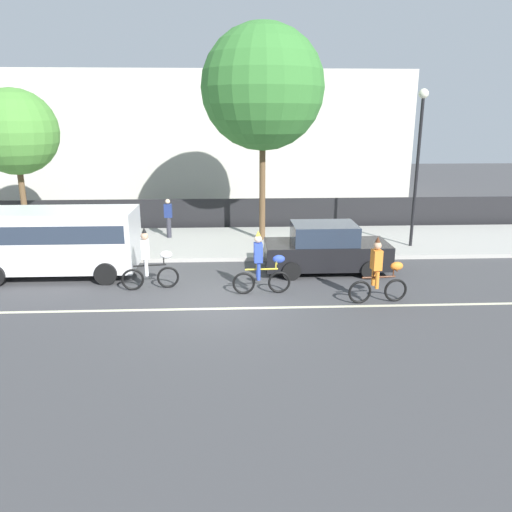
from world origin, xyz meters
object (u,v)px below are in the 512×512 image
parade_cyclist_zebra (150,262)px  street_lamp_post (419,146)px  parked_car_black (326,249)px  pedestrian_onlooker (168,217)px  parade_cyclist_orange (379,274)px  parade_cyclist_cobalt (262,266)px  parked_van_white (60,238)px

parade_cyclist_zebra → street_lamp_post: (9.45, 4.17, 3.15)m
parked_car_black → street_lamp_post: size_ratio=0.70×
street_lamp_post → pedestrian_onlooker: street_lamp_post is taller
parked_car_black → pedestrian_onlooker: 7.29m
parade_cyclist_orange → pedestrian_onlooker: bearing=132.1°
parade_cyclist_cobalt → street_lamp_post: 8.35m
parade_cyclist_zebra → street_lamp_post: 10.80m
parade_cyclist_zebra → street_lamp_post: bearing=23.8°
parade_cyclist_cobalt → parked_van_white: size_ratio=0.38×
street_lamp_post → pedestrian_onlooker: (-9.62, 1.81, -2.97)m
parked_van_white → parked_car_black: parked_van_white is taller
parked_car_black → pedestrian_onlooker: bearing=142.1°
parked_car_black → pedestrian_onlooker: (-5.75, 4.48, 0.23)m
parked_van_white → parked_car_black: 8.69m
parade_cyclist_zebra → parade_cyclist_cobalt: same height
parade_cyclist_zebra → pedestrian_onlooker: size_ratio=1.19×
parked_car_black → street_lamp_post: 5.68m
parked_van_white → parked_car_black: bearing=0.1°
parade_cyclist_zebra → parked_car_black: size_ratio=0.47×
pedestrian_onlooker → street_lamp_post: bearing=-10.7°
parade_cyclist_cobalt → pedestrian_onlooker: bearing=118.1°
parade_cyclist_zebra → parade_cyclist_cobalt: 3.38m
parade_cyclist_orange → pedestrian_onlooker: 10.01m
parade_cyclist_orange → pedestrian_onlooker: size_ratio=1.19×
parade_cyclist_cobalt → parked_van_white: parked_van_white is taller
pedestrian_onlooker → parked_car_black: bearing=-37.9°
parade_cyclist_orange → pedestrian_onlooker: (-6.72, 7.42, 0.17)m
parade_cyclist_zebra → parade_cyclist_cobalt: size_ratio=1.00×
parked_car_black → parade_cyclist_orange: bearing=-71.9°
parade_cyclist_cobalt → parked_van_white: (-6.42, 2.04, 0.44)m
parade_cyclist_zebra → parked_van_white: (-3.09, 1.49, 0.44)m
parade_cyclist_zebra → parked_car_black: parade_cyclist_zebra is taller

